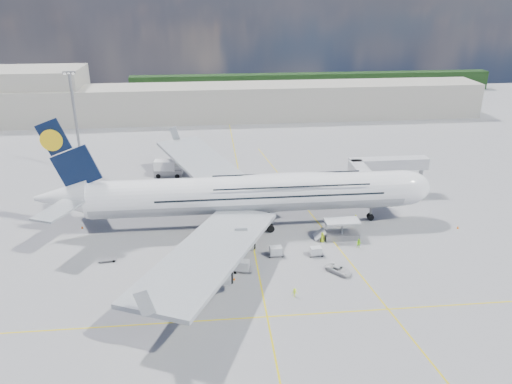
{
  "coord_description": "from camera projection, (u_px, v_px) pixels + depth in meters",
  "views": [
    {
      "loc": [
        -7.64,
        -79.52,
        45.03
      ],
      "look_at": [
        1.19,
        8.0,
        8.0
      ],
      "focal_mm": 35.0,
      "sensor_mm": 36.0,
      "label": 1
    }
  ],
  "objects": [
    {
      "name": "cone_wing_left_inner",
      "position": [
        214.0,
        200.0,
        111.31
      ],
      "size": [
        0.38,
        0.38,
        0.49
      ],
      "color": "orange",
      "rests_on": "ground"
    },
    {
      "name": "airliner",
      "position": [
        250.0,
        194.0,
        97.63
      ],
      "size": [
        77.26,
        79.15,
        23.71
      ],
      "color": "white",
      "rests_on": "ground"
    },
    {
      "name": "jet_bridge",
      "position": [
        379.0,
        169.0,
        110.39
      ],
      "size": [
        18.8,
        12.1,
        8.5
      ],
      "color": "#B7B7BC",
      "rests_on": "ground"
    },
    {
      "name": "dolly_nose_near",
      "position": [
        316.0,
        251.0,
        88.71
      ],
      "size": [
        2.71,
        1.57,
        1.66
      ],
      "rotation": [
        0.0,
        0.0,
        0.07
      ],
      "color": "gray",
      "rests_on": "ground"
    },
    {
      "name": "baggage_tug",
      "position": [
        177.0,
        279.0,
        80.62
      ],
      "size": [
        2.69,
        1.63,
        1.57
      ],
      "rotation": [
        0.0,
        0.0,
        0.19
      ],
      "color": "white",
      "rests_on": "ground"
    },
    {
      "name": "terminal",
      "position": [
        228.0,
        102.0,
        175.88
      ],
      "size": [
        180.0,
        16.0,
        12.0
      ],
      "primitive_type": "cube",
      "color": "#B2AD9E",
      "rests_on": "ground"
    },
    {
      "name": "dolly_back",
      "position": [
        107.0,
        259.0,
        87.28
      ],
      "size": [
        3.22,
        2.01,
        0.44
      ],
      "rotation": [
        0.0,
        0.0,
        0.13
      ],
      "color": "gray",
      "rests_on": "ground"
    },
    {
      "name": "catering_truck_inner",
      "position": [
        206.0,
        188.0,
        113.41
      ],
      "size": [
        6.83,
        3.67,
        3.86
      ],
      "rotation": [
        0.0,
        0.0,
        -0.23
      ],
      "color": "gray",
      "rests_on": "ground"
    },
    {
      "name": "dolly_row_b",
      "position": [
        162.0,
        275.0,
        81.32
      ],
      "size": [
        3.3,
        2.18,
        1.93
      ],
      "rotation": [
        0.0,
        0.0,
        -0.19
      ],
      "color": "gray",
      "rests_on": "ground"
    },
    {
      "name": "catering_truck_outer",
      "position": [
        168.0,
        169.0,
        124.44
      ],
      "size": [
        7.44,
        3.45,
        4.31
      ],
      "rotation": [
        0.0,
        0.0,
        -0.13
      ],
      "color": "gray",
      "rests_on": "ground"
    },
    {
      "name": "crew_loader",
      "position": [
        359.0,
        244.0,
        91.24
      ],
      "size": [
        1.11,
        1.01,
        1.85
      ],
      "primitive_type": "imported",
      "rotation": [
        0.0,
        0.0,
        -0.42
      ],
      "color": "#A3FF1A",
      "rests_on": "ground"
    },
    {
      "name": "cone_wing_left_outer",
      "position": [
        214.0,
        185.0,
        119.67
      ],
      "size": [
        0.41,
        0.41,
        0.52
      ],
      "color": "orange",
      "rests_on": "ground"
    },
    {
      "name": "taxi_line_cross",
      "position": [
        267.0,
        317.0,
        72.75
      ],
      "size": [
        120.0,
        0.25,
        0.01
      ],
      "primitive_type": "cube",
      "color": "#DBC30B",
      "rests_on": "ground"
    },
    {
      "name": "cone_tail",
      "position": [
        82.0,
        227.0,
        98.82
      ],
      "size": [
        0.45,
        0.45,
        0.57
      ],
      "color": "orange",
      "rests_on": "ground"
    },
    {
      "name": "cone_nose",
      "position": [
        458.0,
        227.0,
        98.74
      ],
      "size": [
        0.49,
        0.49,
        0.62
      ],
      "color": "orange",
      "rests_on": "ground"
    },
    {
      "name": "crew_nose",
      "position": [
        356.0,
        219.0,
        100.39
      ],
      "size": [
        0.84,
        0.87,
        2.01
      ],
      "primitive_type": "imported",
      "rotation": [
        0.0,
        0.0,
        0.88
      ],
      "color": "#D5F81A",
      "rests_on": "ground"
    },
    {
      "name": "dolly_nose_far",
      "position": [
        276.0,
        251.0,
        88.55
      ],
      "size": [
        2.95,
        1.68,
        1.82
      ],
      "rotation": [
        0.0,
        0.0,
        0.05
      ],
      "color": "gray",
      "rests_on": "ground"
    },
    {
      "name": "dolly_row_a",
      "position": [
        167.0,
        294.0,
        77.53
      ],
      "size": [
        3.33,
        2.14,
        0.45
      ],
      "rotation": [
        0.0,
        0.0,
        -0.17
      ],
      "color": "gray",
      "rests_on": "ground"
    },
    {
      "name": "cone_wing_right_outer",
      "position": [
        186.0,
        286.0,
        79.52
      ],
      "size": [
        0.5,
        0.5,
        0.64
      ],
      "color": "orange",
      "rests_on": "ground"
    },
    {
      "name": "service_van",
      "position": [
        339.0,
        270.0,
        83.52
      ],
      "size": [
        4.52,
        4.65,
        1.23
      ],
      "primitive_type": "imported",
      "rotation": [
        0.0,
        0.0,
        0.75
      ],
      "color": "silver",
      "rests_on": "ground"
    },
    {
      "name": "taxi_line_main",
      "position": [
        254.0,
        249.0,
        91.09
      ],
      "size": [
        0.25,
        220.0,
        0.01
      ],
      "primitive_type": "cube",
      "color": "#DBC30B",
      "rests_on": "ground"
    },
    {
      "name": "cone_wing_right_inner",
      "position": [
        234.0,
        279.0,
        81.68
      ],
      "size": [
        0.4,
        0.4,
        0.51
      ],
      "color": "orange",
      "rests_on": "ground"
    },
    {
      "name": "crew_van",
      "position": [
        322.0,
        237.0,
        93.33
      ],
      "size": [
        1.1,
        1.16,
        1.99
      ],
      "primitive_type": "imported",
      "rotation": [
        0.0,
        0.0,
        2.23
      ],
      "color": "#C7EA18",
      "rests_on": "ground"
    },
    {
      "name": "taxi_line_diag",
      "position": [
        317.0,
        222.0,
        101.56
      ],
      "size": [
        14.16,
        99.06,
        0.01
      ],
      "primitive_type": "cube",
      "rotation": [
        0.0,
        0.0,
        0.14
      ],
      "color": "#DBC30B",
      "rests_on": "ground"
    },
    {
      "name": "tree_line",
      "position": [
        313.0,
        82.0,
        221.63
      ],
      "size": [
        160.0,
        6.0,
        8.0
      ],
      "primitive_type": "cube",
      "color": "#193814",
      "rests_on": "ground"
    },
    {
      "name": "light_mast",
      "position": [
        76.0,
        122.0,
        123.54
      ],
      "size": [
        3.0,
        0.7,
        25.5
      ],
      "color": "gray",
      "rests_on": "ground"
    },
    {
      "name": "crew_wing",
      "position": [
        169.0,
        270.0,
        82.88
      ],
      "size": [
        0.48,
        1.12,
        1.89
      ],
      "primitive_type": "imported",
      "rotation": [
        0.0,
        0.0,
        1.56
      ],
      "color": "#A1E818",
      "rests_on": "ground"
    },
    {
      "name": "dolly_row_c",
      "position": [
        242.0,
        266.0,
        83.77
      ],
      "size": [
        3.47,
        2.32,
        2.02
      ],
      "rotation": [
        0.0,
        0.0,
        -0.21
      ],
      "color": "gray",
      "rests_on": "ground"
    },
    {
      "name": "hangar",
      "position": [
        25.0,
        95.0,
        172.83
      ],
      "size": [
        40.0,
        22.0,
        18.0
      ],
      "primitive_type": "cube",
      "color": "#B2AD9E",
      "rests_on": "ground"
    },
    {
      "name": "ground",
      "position": [
        254.0,
        249.0,
        91.1
      ],
      "size": [
        300.0,
        300.0,
        0.0
      ],
      "primitive_type": "plane",
      "color": "gray",
      "rests_on": "ground"
    },
    {
      "name": "crew_tug",
      "position": [
        295.0,
        293.0,
        77.09
      ],
      "size": [
        0.98,
        0.56,
        1.51
      ],
      "primitive_type": "imported",
      "rotation": [
        0.0,
        0.0,
        -0.0
      ],
      "color": "#D3FF1A",
      "rests_on": "ground"
    },
    {
      "name": "cargo_loader",
      "position": [
        340.0,
        232.0,
        94.82
      ],
      "size": [
        8.53,
        3.2,
        3.67
      ],
      "color": "silver",
      "rests_on": "ground"
    }
  ]
}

